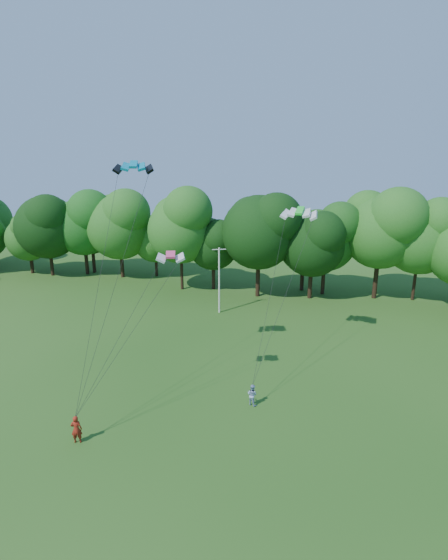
% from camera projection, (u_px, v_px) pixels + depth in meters
% --- Properties ---
extents(ground, '(160.00, 160.00, 0.00)m').
position_uv_depth(ground, '(119.00, 506.00, 22.05)').
color(ground, '#1F4D15').
rests_on(ground, ground).
extents(utility_pole, '(1.37, 0.68, 7.35)m').
position_uv_depth(utility_pole, '(219.00, 280.00, 47.39)').
color(utility_pole, silver).
rests_on(utility_pole, ground).
extents(kite_flyer_left, '(0.79, 0.67, 1.84)m').
position_uv_depth(kite_flyer_left, '(76.00, 429.00, 26.64)').
color(kite_flyer_left, maroon).
rests_on(kite_flyer_left, ground).
extents(kite_flyer_right, '(0.92, 0.82, 1.56)m').
position_uv_depth(kite_flyer_right, '(252.00, 395.00, 30.68)').
color(kite_flyer_right, '#9AAED5').
rests_on(kite_flyer_right, ground).
extents(kite_teal, '(2.93, 2.17, 0.53)m').
position_uv_depth(kite_teal, '(133.00, 164.00, 30.32)').
color(kite_teal, '#0581A3').
rests_on(kite_teal, ground).
extents(kite_green, '(2.97, 1.44, 0.61)m').
position_uv_depth(kite_green, '(300.00, 211.00, 36.07)').
color(kite_green, '#21E031').
rests_on(kite_green, ground).
extents(kite_pink, '(2.06, 1.54, 0.37)m').
position_uv_depth(kite_pink, '(171.00, 255.00, 28.84)').
color(kite_pink, '#E94074').
rests_on(kite_pink, ground).
extents(tree_back_west, '(8.91, 8.91, 12.96)m').
position_uv_depth(tree_back_west, '(83.00, 218.00, 61.41)').
color(tree_back_west, '#342215').
rests_on(tree_back_west, ground).
extents(tree_back_center, '(8.42, 8.42, 12.25)m').
position_uv_depth(tree_back_center, '(313.00, 236.00, 51.10)').
color(tree_back_center, '#312113').
rests_on(tree_back_center, ground).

